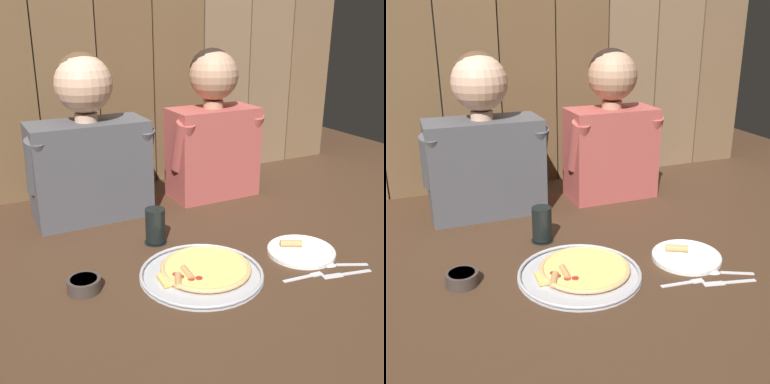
# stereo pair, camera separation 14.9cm
# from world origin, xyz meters

# --- Properties ---
(ground_plane) EXTENTS (3.20, 3.20, 0.00)m
(ground_plane) POSITION_xyz_m (0.00, 0.00, 0.00)
(ground_plane) COLOR #422B1C
(pizza_tray) EXTENTS (0.36, 0.36, 0.03)m
(pizza_tray) POSITION_xyz_m (-0.10, -0.10, 0.01)
(pizza_tray) COLOR #B2B2B7
(pizza_tray) RESTS_ON ground
(dinner_plate) EXTENTS (0.21, 0.21, 0.03)m
(dinner_plate) POSITION_xyz_m (0.24, -0.12, 0.01)
(dinner_plate) COLOR white
(dinner_plate) RESTS_ON ground
(drinking_glass) EXTENTS (0.08, 0.08, 0.12)m
(drinking_glass) POSITION_xyz_m (-0.14, 0.16, 0.06)
(drinking_glass) COLOR black
(drinking_glass) RESTS_ON ground
(dipping_bowl) EXTENTS (0.09, 0.09, 0.04)m
(dipping_bowl) POSITION_xyz_m (-0.43, -0.02, 0.02)
(dipping_bowl) COLOR #3D332D
(dipping_bowl) RESTS_ON ground
(table_fork) EXTENTS (0.13, 0.03, 0.01)m
(table_fork) POSITION_xyz_m (0.16, -0.25, 0.00)
(table_fork) COLOR silver
(table_fork) RESTS_ON ground
(table_knife) EXTENTS (0.15, 0.05, 0.01)m
(table_knife) POSITION_xyz_m (0.27, -0.29, 0.00)
(table_knife) COLOR silver
(table_knife) RESTS_ON ground
(table_spoon) EXTENTS (0.13, 0.08, 0.01)m
(table_spoon) POSITION_xyz_m (0.29, -0.23, 0.00)
(table_spoon) COLOR silver
(table_spoon) RESTS_ON ground
(diner_left) EXTENTS (0.45, 0.22, 0.60)m
(diner_left) POSITION_xyz_m (-0.26, 0.47, 0.28)
(diner_left) COLOR #4C4C51
(diner_left) RESTS_ON ground
(diner_right) EXTENTS (0.39, 0.21, 0.60)m
(diner_right) POSITION_xyz_m (0.26, 0.47, 0.29)
(diner_right) COLOR #AD4C47
(diner_right) RESTS_ON ground
(wooden_backdrop_wall) EXTENTS (2.19, 0.03, 1.14)m
(wooden_backdrop_wall) POSITION_xyz_m (0.00, 0.77, 0.57)
(wooden_backdrop_wall) COLOR #7E6246
(wooden_backdrop_wall) RESTS_ON ground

